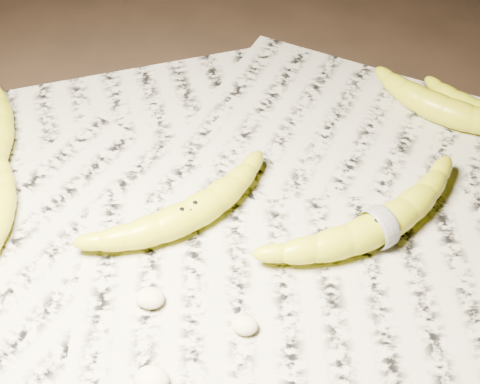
# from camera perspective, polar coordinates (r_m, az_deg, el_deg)

# --- Properties ---
(ground) EXTENTS (3.00, 3.00, 0.00)m
(ground) POSITION_cam_1_polar(r_m,az_deg,el_deg) (0.79, -0.71, -3.32)
(ground) COLOR black
(ground) RESTS_ON ground
(newspaper_patch) EXTENTS (0.90, 0.70, 0.01)m
(newspaper_patch) POSITION_cam_1_polar(r_m,az_deg,el_deg) (0.77, 0.02, -4.29)
(newspaper_patch) COLOR #B4AF9A
(newspaper_patch) RESTS_ON ground
(banana_center) EXTENTS (0.20, 0.19, 0.04)m
(banana_center) POSITION_cam_1_polar(r_m,az_deg,el_deg) (0.77, -4.44, -1.83)
(banana_center) COLOR gold
(banana_center) RESTS_ON newspaper_patch
(banana_taped) EXTENTS (0.24, 0.21, 0.04)m
(banana_taped) POSITION_cam_1_polar(r_m,az_deg,el_deg) (0.77, 11.82, -2.77)
(banana_taped) COLOR gold
(banana_taped) RESTS_ON newspaper_patch
(banana_upper_b) EXTENTS (0.20, 0.14, 0.04)m
(banana_upper_b) POSITION_cam_1_polar(r_m,az_deg,el_deg) (0.94, 17.17, 6.83)
(banana_upper_b) COLOR gold
(banana_upper_b) RESTS_ON newspaper_patch
(measuring_tape) EXTENTS (0.04, 0.04, 0.05)m
(measuring_tape) POSITION_cam_1_polar(r_m,az_deg,el_deg) (0.77, 11.82, -2.77)
(measuring_tape) COLOR white
(measuring_tape) RESTS_ON newspaper_patch
(flesh_chunk_a) EXTENTS (0.03, 0.03, 0.02)m
(flesh_chunk_a) POSITION_cam_1_polar(r_m,az_deg,el_deg) (0.72, -7.71, -8.77)
(flesh_chunk_a) COLOR beige
(flesh_chunk_a) RESTS_ON newspaper_patch
(flesh_chunk_b) EXTENTS (0.04, 0.03, 0.02)m
(flesh_chunk_b) POSITION_cam_1_polar(r_m,az_deg,el_deg) (0.67, -7.60, -15.45)
(flesh_chunk_b) COLOR beige
(flesh_chunk_b) RESTS_ON newspaper_patch
(flesh_chunk_c) EXTENTS (0.03, 0.02, 0.02)m
(flesh_chunk_c) POSITION_cam_1_polar(r_m,az_deg,el_deg) (0.70, 0.42, -11.13)
(flesh_chunk_c) COLOR beige
(flesh_chunk_c) RESTS_ON newspaper_patch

